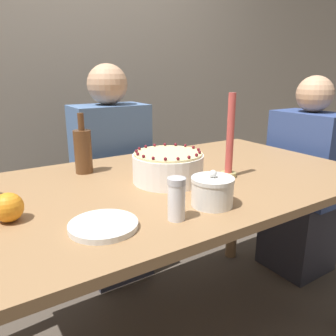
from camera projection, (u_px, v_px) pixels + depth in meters
wall_behind at (63, 53)px, 2.26m from camera, size 8.00×0.05×2.60m
dining_table at (175, 205)px, 1.31m from camera, size 1.55×0.90×0.77m
cake at (168, 167)px, 1.23m from camera, size 0.27×0.27×0.12m
sugar_bowl at (212, 191)px, 1.01m from camera, size 0.13×0.13×0.11m
sugar_shaker at (176, 199)px, 0.90m from camera, size 0.05×0.05×0.12m
plate_stack at (103, 225)px, 0.87m from camera, size 0.19×0.19×0.02m
candle at (230, 143)px, 1.26m from camera, size 0.06×0.06×0.33m
bottle at (83, 150)px, 1.33m from camera, size 0.07×0.07×0.24m
orange_fruit_1 at (8, 207)px, 0.90m from camera, size 0.08×0.08×0.08m
person_man_blue_shirt at (113, 188)px, 1.88m from camera, size 0.40×0.34×1.22m
person_woman_floral at (303, 191)px, 1.94m from camera, size 0.34×0.40×1.16m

